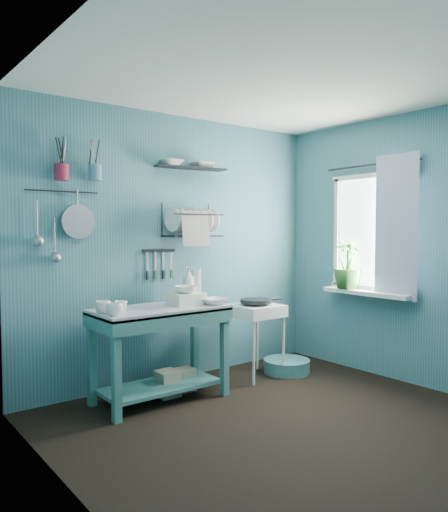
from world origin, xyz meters
TOP-DOWN VIEW (x-y plane):
  - floor at (0.00, 0.00)m, footprint 3.20×3.20m
  - ceiling at (0.00, 0.00)m, footprint 3.20×3.20m
  - wall_back at (0.00, 1.50)m, footprint 3.20×0.00m
  - wall_left at (-1.60, 0.00)m, footprint 0.00×3.00m
  - wall_right at (1.60, 0.00)m, footprint 0.00×3.00m
  - work_counter at (-0.47, 1.05)m, footprint 1.12×0.58m
  - mug_left at (-0.95, 0.89)m, footprint 0.12×0.12m
  - mug_mid at (-0.85, 0.99)m, footprint 0.14×0.14m
  - mug_right at (-0.97, 1.05)m, footprint 0.17×0.17m
  - wash_tub at (-0.22, 1.03)m, footprint 0.28×0.22m
  - tub_bowl at (-0.22, 1.03)m, footprint 0.20×0.19m
  - soap_bottle at (-0.05, 1.25)m, footprint 0.12×0.12m
  - water_bottle at (0.05, 1.27)m, footprint 0.09×0.09m
  - counter_bowl at (-0.02, 0.90)m, footprint 0.22×0.22m
  - hotplate_stand at (0.60, 1.06)m, footprint 0.47×0.47m
  - frying_pan at (0.60, 1.06)m, footprint 0.30×0.30m
  - knife_strip at (-0.23, 1.47)m, footprint 0.32×0.05m
  - dish_rack at (0.08, 1.37)m, footprint 0.56×0.26m
  - upper_shelf at (0.08, 1.40)m, footprint 0.72×0.29m
  - shelf_bowl_left at (-0.13, 1.40)m, footprint 0.23×0.23m
  - shelf_bowl_right at (0.22, 1.40)m, footprint 0.26×0.26m
  - utensil_cup_magenta at (-1.14, 1.42)m, footprint 0.11×0.11m
  - utensil_cup_teal at (-0.86, 1.42)m, footprint 0.11×0.11m
  - colander at (-1.00, 1.45)m, footprint 0.28×0.03m
  - ladle_outer at (-1.33, 1.46)m, footprint 0.01×0.01m
  - ladle_inner at (-1.19, 1.46)m, footprint 0.01×0.01m
  - hook_rail at (-1.12, 1.47)m, footprint 0.60×0.01m
  - window_glass at (1.59, 0.45)m, footprint 0.00×1.10m
  - windowsill at (1.50, 0.45)m, footprint 0.16×0.95m
  - curtain at (1.52, 0.15)m, footprint 0.00×1.35m
  - curtain_rod at (1.54, 0.45)m, footprint 0.02×1.05m
  - potted_plant at (1.50, 0.68)m, footprint 0.30×0.30m
  - storage_tin_large at (-0.37, 1.10)m, footprint 0.18×0.18m
  - storage_tin_small at (-0.17, 1.13)m, footprint 0.15×0.15m
  - floor_basin at (0.95, 0.98)m, footprint 0.46×0.46m

SIDE VIEW (x-z plane):
  - floor at x=0.00m, z-range 0.00..0.00m
  - floor_basin at x=0.95m, z-range 0.00..0.13m
  - storage_tin_small at x=-0.17m, z-range 0.00..0.20m
  - storage_tin_large at x=-0.37m, z-range 0.00..0.22m
  - hotplate_stand at x=0.60m, z-range 0.00..0.70m
  - work_counter at x=-0.47m, z-range 0.00..0.78m
  - frying_pan at x=0.60m, z-range 0.72..0.76m
  - windowsill at x=1.50m, z-range 0.79..0.83m
  - counter_bowl at x=-0.02m, z-range 0.78..0.84m
  - mug_mid at x=-0.85m, z-range 0.78..0.88m
  - mug_left at x=-0.95m, z-range 0.78..0.88m
  - mug_right at x=-0.97m, z-range 0.78..0.88m
  - wash_tub at x=-0.22m, z-range 0.78..0.88m
  - tub_bowl at x=-0.22m, z-range 0.88..0.94m
  - water_bottle at x=0.05m, z-range 0.78..1.06m
  - soap_bottle at x=-0.05m, z-range 0.78..1.08m
  - potted_plant at x=1.50m, z-range 0.83..1.33m
  - knife_strip at x=-0.23m, z-range 1.22..1.25m
  - wall_back at x=0.00m, z-range -0.35..2.85m
  - wall_left at x=-1.60m, z-range -0.25..2.75m
  - wall_right at x=1.60m, z-range -0.25..2.75m
  - ladle_inner at x=-1.19m, z-range 1.22..1.52m
  - window_glass at x=1.59m, z-range 0.85..1.95m
  - curtain at x=1.52m, z-range 0.77..2.12m
  - colander at x=-1.00m, z-range 1.35..1.63m
  - ladle_outer at x=-1.33m, z-range 1.36..1.66m
  - dish_rack at x=0.08m, z-range 1.36..1.68m
  - hook_rail at x=-1.12m, z-range 1.73..1.74m
  - utensil_cup_magenta at x=-1.14m, z-range 1.82..1.95m
  - utensil_cup_teal at x=-0.86m, z-range 1.83..1.96m
  - upper_shelf at x=0.08m, z-range 2.00..2.01m
  - shelf_bowl_left at x=-0.13m, z-range 2.00..2.05m
  - curtain_rod at x=1.54m, z-range 2.04..2.06m
  - shelf_bowl_right at x=0.22m, z-range 2.07..2.12m
  - ceiling at x=0.00m, z-range 2.50..2.50m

